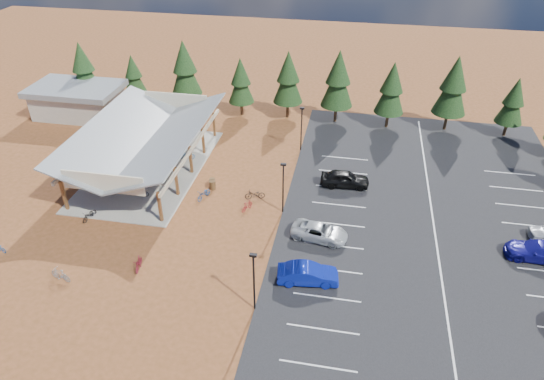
% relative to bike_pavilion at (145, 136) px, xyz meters
% --- Properties ---
extents(ground, '(140.00, 140.00, 0.00)m').
position_rel_bike_pavilion_xyz_m(ground, '(10.00, -7.00, -3.82)').
color(ground, brown).
rests_on(ground, ground).
extents(asphalt_lot, '(27.00, 44.00, 0.04)m').
position_rel_bike_pavilion_xyz_m(asphalt_lot, '(28.50, -4.00, -3.80)').
color(asphalt_lot, black).
rests_on(asphalt_lot, ground).
extents(concrete_pad, '(10.60, 18.60, 0.10)m').
position_rel_bike_pavilion_xyz_m(concrete_pad, '(0.00, 0.00, -3.77)').
color(concrete_pad, gray).
rests_on(concrete_pad, ground).
extents(bike_pavilion, '(11.65, 19.40, 4.97)m').
position_rel_bike_pavilion_xyz_m(bike_pavilion, '(0.00, 0.00, 0.00)').
color(bike_pavilion, brown).
rests_on(bike_pavilion, concrete_pad).
extents(outbuilding, '(11.00, 7.00, 3.90)m').
position_rel_bike_pavilion_xyz_m(outbuilding, '(-14.00, 11.00, -1.80)').
color(outbuilding, '#ADA593').
rests_on(outbuilding, ground).
extents(lamp_post_0, '(0.50, 0.25, 5.14)m').
position_rel_bike_pavilion_xyz_m(lamp_post_0, '(15.00, -17.00, -0.85)').
color(lamp_post_0, black).
rests_on(lamp_post_0, ground).
extents(lamp_post_1, '(0.50, 0.25, 5.14)m').
position_rel_bike_pavilion_xyz_m(lamp_post_1, '(15.00, -5.00, -0.85)').
color(lamp_post_1, black).
rests_on(lamp_post_1, ground).
extents(lamp_post_2, '(0.50, 0.25, 5.14)m').
position_rel_bike_pavilion_xyz_m(lamp_post_2, '(15.00, 7.00, -0.85)').
color(lamp_post_2, black).
rests_on(lamp_post_2, ground).
extents(trash_bin_0, '(0.60, 0.60, 0.90)m').
position_rel_bike_pavilion_xyz_m(trash_bin_0, '(7.56, -2.51, -3.37)').
color(trash_bin_0, '#50371C').
rests_on(trash_bin_0, ground).
extents(trash_bin_1, '(0.60, 0.60, 0.90)m').
position_rel_bike_pavilion_xyz_m(trash_bin_1, '(7.44, -2.09, -3.37)').
color(trash_bin_1, '#50371C').
rests_on(trash_bin_1, ground).
extents(pine_0, '(3.62, 3.62, 8.44)m').
position_rel_bike_pavilion_xyz_m(pine_0, '(-14.29, 14.19, 1.33)').
color(pine_0, '#382314').
rests_on(pine_0, ground).
extents(pine_1, '(2.83, 2.83, 6.59)m').
position_rel_bike_pavilion_xyz_m(pine_1, '(-8.36, 15.91, 0.20)').
color(pine_1, '#382314').
rests_on(pine_1, ground).
extents(pine_2, '(3.90, 3.90, 9.08)m').
position_rel_bike_pavilion_xyz_m(pine_2, '(-0.96, 15.28, 1.73)').
color(pine_2, '#382314').
rests_on(pine_2, ground).
extents(pine_3, '(3.20, 3.20, 7.45)m').
position_rel_bike_pavilion_xyz_m(pine_3, '(6.31, 14.89, 0.72)').
color(pine_3, '#382314').
rests_on(pine_3, ground).
extents(pine_4, '(3.64, 3.64, 8.48)m').
position_rel_bike_pavilion_xyz_m(pine_4, '(12.14, 15.41, 1.35)').
color(pine_4, '#382314').
rests_on(pine_4, ground).
extents(pine_5, '(3.88, 3.88, 9.03)m').
position_rel_bike_pavilion_xyz_m(pine_5, '(18.20, 15.12, 1.69)').
color(pine_5, '#382314').
rests_on(pine_5, ground).
extents(pine_6, '(3.49, 3.49, 8.14)m').
position_rel_bike_pavilion_xyz_m(pine_6, '(24.49, 14.78, 1.15)').
color(pine_6, '#382314').
rests_on(pine_6, ground).
extents(pine_7, '(3.91, 3.91, 9.10)m').
position_rel_bike_pavilion_xyz_m(pine_7, '(31.41, 15.39, 1.74)').
color(pine_7, '#382314').
rests_on(pine_7, ground).
extents(pine_8, '(3.06, 3.06, 7.13)m').
position_rel_bike_pavilion_xyz_m(pine_8, '(38.16, 14.99, 0.53)').
color(pine_8, '#382314').
rests_on(pine_8, ground).
extents(bike_0, '(1.75, 0.78, 0.89)m').
position_rel_bike_pavilion_xyz_m(bike_0, '(-1.70, -4.64, -3.28)').
color(bike_0, black).
rests_on(bike_0, concrete_pad).
extents(bike_1, '(1.58, 0.72, 0.92)m').
position_rel_bike_pavilion_xyz_m(bike_1, '(-2.85, -4.27, -3.27)').
color(bike_1, '#93959C').
rests_on(bike_1, concrete_pad).
extents(bike_2, '(1.84, 0.99, 0.92)m').
position_rel_bike_pavilion_xyz_m(bike_2, '(-2.09, 2.70, -3.26)').
color(bike_2, navy).
rests_on(bike_2, concrete_pad).
extents(bike_3, '(1.62, 0.76, 0.94)m').
position_rel_bike_pavilion_xyz_m(bike_3, '(-2.21, 7.71, -3.26)').
color(bike_3, maroon).
rests_on(bike_3, concrete_pad).
extents(bike_4, '(1.65, 0.62, 0.86)m').
position_rel_bike_pavilion_xyz_m(bike_4, '(1.20, -5.11, -3.29)').
color(bike_4, black).
rests_on(bike_4, concrete_pad).
extents(bike_5, '(1.78, 0.68, 1.04)m').
position_rel_bike_pavilion_xyz_m(bike_5, '(0.87, -3.93, -3.20)').
color(bike_5, '#9EA0A7').
rests_on(bike_5, concrete_pad).
extents(bike_6, '(1.79, 0.80, 0.91)m').
position_rel_bike_pavilion_xyz_m(bike_6, '(3.17, 2.60, -3.27)').
color(bike_6, '#184F91').
rests_on(bike_6, concrete_pad).
extents(bike_7, '(1.50, 0.46, 0.89)m').
position_rel_bike_pavilion_xyz_m(bike_7, '(0.76, 6.26, -3.28)').
color(bike_7, maroon).
rests_on(bike_7, concrete_pad).
extents(bike_8, '(0.95, 1.83, 0.91)m').
position_rel_bike_pavilion_xyz_m(bike_8, '(-1.86, -9.34, -3.37)').
color(bike_8, black).
rests_on(bike_8, ground).
extents(bike_11, '(0.75, 1.76, 1.03)m').
position_rel_bike_pavilion_xyz_m(bike_11, '(5.14, -14.58, -3.31)').
color(bike_11, maroon).
rests_on(bike_11, ground).
extents(bike_13, '(1.93, 0.95, 1.12)m').
position_rel_bike_pavilion_xyz_m(bike_13, '(-0.17, -16.92, -3.27)').
color(bike_13, gray).
rests_on(bike_13, ground).
extents(bike_14, '(1.25, 2.03, 1.00)m').
position_rel_bike_pavilion_xyz_m(bike_14, '(7.23, -4.25, -3.32)').
color(bike_14, navy).
rests_on(bike_14, ground).
extents(bike_15, '(1.06, 1.56, 0.92)m').
position_rel_bike_pavilion_xyz_m(bike_15, '(11.72, -5.32, -3.36)').
color(bike_15, maroon).
rests_on(bike_15, ground).
extents(bike_16, '(2.02, 1.25, 1.00)m').
position_rel_bike_pavilion_xyz_m(bike_16, '(12.05, -3.44, -3.32)').
color(bike_16, black).
rests_on(bike_16, ground).
extents(car_1, '(4.80, 2.21, 1.53)m').
position_rel_bike_pavilion_xyz_m(car_1, '(18.38, -13.62, -3.02)').
color(car_1, '#0B1A8F').
rests_on(car_1, asphalt_lot).
extents(car_2, '(5.07, 2.88, 1.33)m').
position_rel_bike_pavilion_xyz_m(car_2, '(18.71, -8.24, -3.12)').
color(car_2, '#ADB1B5').
rests_on(car_2, asphalt_lot).
extents(car_4, '(4.88, 2.24, 1.62)m').
position_rel_bike_pavilion_xyz_m(car_4, '(20.29, 0.44, -2.97)').
color(car_4, black).
rests_on(car_4, asphalt_lot).
extents(car_7, '(5.34, 2.32, 1.53)m').
position_rel_bike_pavilion_xyz_m(car_7, '(36.34, -7.50, -3.02)').
color(car_7, navy).
rests_on(car_7, asphalt_lot).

